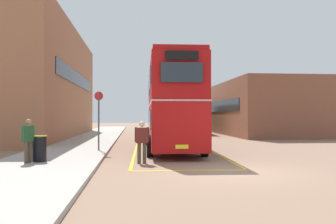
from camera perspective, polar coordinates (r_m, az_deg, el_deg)
name	(u,v)px	position (r m, az deg, el deg)	size (l,w,h in m)	color
ground_plane	(178,141)	(26.22, 1.58, -4.68)	(135.60, 135.60, 0.00)	#846651
sidewalk_left	(92,139)	(28.60, -12.10, -4.19)	(4.00, 57.60, 0.14)	#A39E93
brick_building_left	(45,84)	(32.27, -19.19, 4.26)	(5.55, 22.70, 9.17)	#9E6647
depot_building_right	(258,109)	(37.71, 14.18, 0.50)	(8.03, 17.89, 5.15)	brown
double_decker_bus	(172,104)	(19.40, 0.61, 1.31)	(2.99, 10.65, 4.75)	black
single_deck_bus	(192,118)	(38.32, 3.83, -0.94)	(2.96, 9.60, 3.02)	black
pedestrian_boarding	(142,139)	(13.89, -4.22, -4.38)	(0.56, 0.24, 1.65)	#473828
pedestrian_waiting_near	(28,138)	(13.96, -21.54, -3.88)	(0.37, 0.51, 1.60)	#473828
litter_bin	(39,148)	(14.26, -19.93, -5.53)	(0.55, 0.55, 0.98)	black
bus_stop_sign	(99,115)	(18.09, -11.06, -0.51)	(0.44, 0.10, 2.94)	#4C4C51
bay_marking_yellow	(175,154)	(17.56, 1.20, -6.69)	(4.51, 12.70, 0.01)	gold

